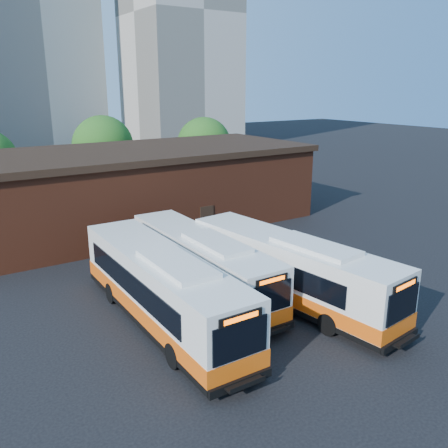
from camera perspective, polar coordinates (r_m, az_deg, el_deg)
ground at (r=25.25m, az=8.84°, el=-10.64°), size 220.00×220.00×0.00m
bus_west at (r=23.54m, az=-7.46°, el=-7.99°), size 3.04×14.06×3.82m
bus_midwest at (r=26.75m, az=-2.69°, el=-5.08°), size 2.82×13.09×3.56m
bus_mideast at (r=25.89m, az=7.92°, el=-5.78°), size 4.36×13.89×3.73m
transit_worker at (r=24.57m, az=21.27°, el=-10.06°), size 0.58×0.75×1.82m
depot_building at (r=40.43m, az=-10.22°, el=4.48°), size 28.60×12.60×6.40m
tree_mid at (r=53.78m, az=-14.34°, el=9.09°), size 6.56×6.56×8.36m
tree_east at (r=55.72m, az=-2.41°, el=9.55°), size 6.24×6.24×7.96m
tower_right at (r=96.79m, az=-5.43°, el=23.93°), size 18.00×18.00×49.20m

